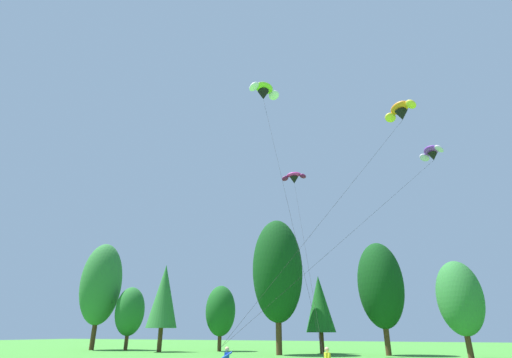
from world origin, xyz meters
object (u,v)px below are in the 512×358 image
parafoil_kite_high_orange (401,111)px  parafoil_kite_mid_magenta (294,178)px  parafoil_kite_far_purple (432,153)px  parafoil_kite_low_lime_white (264,91)px

parafoil_kite_high_orange → parafoil_kite_mid_magenta: parafoil_kite_mid_magenta is taller
parafoil_kite_high_orange → parafoil_kite_far_purple: (1.99, 4.23, -2.27)m
parafoil_kite_high_orange → parafoil_kite_far_purple: parafoil_kite_high_orange is taller
parafoil_kite_high_orange → parafoil_kite_low_lime_white: 12.39m
parafoil_kite_mid_magenta → parafoil_kite_low_lime_white: parafoil_kite_low_lime_white is taller
parafoil_kite_low_lime_white → parafoil_kite_mid_magenta: bearing=95.5°
parafoil_kite_high_orange → parafoil_kite_low_lime_white: bearing=-174.5°
parafoil_kite_high_orange → parafoil_kite_far_purple: size_ratio=1.14×
parafoil_kite_far_purple → parafoil_kite_high_orange: bearing=-115.2°
parafoil_kite_mid_magenta → parafoil_kite_low_lime_white: 13.30m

